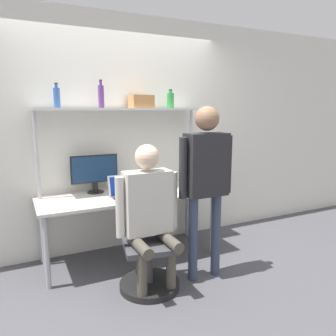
# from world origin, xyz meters

# --- Properties ---
(ground_plane) EXTENTS (12.00, 12.00, 0.00)m
(ground_plane) POSITION_xyz_m (0.00, 0.00, 0.00)
(ground_plane) COLOR #4C4C51
(wall_back) EXTENTS (8.00, 0.06, 2.70)m
(wall_back) POSITION_xyz_m (0.00, 0.77, 1.35)
(wall_back) COLOR silver
(wall_back) RESTS_ON ground_plane
(desk) EXTENTS (1.92, 0.72, 0.73)m
(desk) POSITION_xyz_m (0.00, 0.38, 0.67)
(desk) COLOR beige
(desk) RESTS_ON ground_plane
(shelf_unit) EXTENTS (1.82, 0.28, 1.66)m
(shelf_unit) POSITION_xyz_m (0.00, 0.59, 1.44)
(shelf_unit) COLOR silver
(shelf_unit) RESTS_ON ground_plane
(monitor) EXTENTS (0.51, 0.18, 0.42)m
(monitor) POSITION_xyz_m (-0.31, 0.60, 0.97)
(monitor) COLOR black
(monitor) RESTS_ON desk
(laptop) EXTENTS (0.30, 0.23, 0.23)m
(laptop) POSITION_xyz_m (-0.09, 0.27, 0.80)
(laptop) COLOR #BCBCC1
(laptop) RESTS_ON desk
(cell_phone) EXTENTS (0.07, 0.15, 0.01)m
(cell_phone) POSITION_xyz_m (0.19, 0.27, 0.74)
(cell_phone) COLOR black
(cell_phone) RESTS_ON desk
(office_chair) EXTENTS (0.56, 0.56, 0.90)m
(office_chair) POSITION_xyz_m (-0.04, -0.27, 0.27)
(office_chair) COLOR black
(office_chair) RESTS_ON ground_plane
(person_seated) EXTENTS (0.59, 0.47, 1.34)m
(person_seated) POSITION_xyz_m (-0.05, -0.32, 0.79)
(person_seated) COLOR #4C473D
(person_seated) RESTS_ON ground_plane
(person_standing) EXTENTS (0.57, 0.23, 1.68)m
(person_standing) POSITION_xyz_m (0.53, -0.35, 1.07)
(person_standing) COLOR #38425B
(person_standing) RESTS_ON ground_plane
(bottle_green) EXTENTS (0.08, 0.08, 0.21)m
(bottle_green) POSITION_xyz_m (0.61, 0.59, 1.75)
(bottle_green) COLOR #2D8C3F
(bottle_green) RESTS_ON shelf_unit
(bottle_blue) EXTENTS (0.07, 0.07, 0.25)m
(bottle_blue) POSITION_xyz_m (-0.66, 0.59, 1.76)
(bottle_blue) COLOR #335999
(bottle_blue) RESTS_ON shelf_unit
(bottle_purple) EXTENTS (0.06, 0.06, 0.29)m
(bottle_purple) POSITION_xyz_m (-0.21, 0.59, 1.78)
(bottle_purple) COLOR #593372
(bottle_purple) RESTS_ON shelf_unit
(storage_box) EXTENTS (0.25, 0.22, 0.14)m
(storage_box) POSITION_xyz_m (0.24, 0.59, 1.73)
(storage_box) COLOR #B27A47
(storage_box) RESTS_ON shelf_unit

